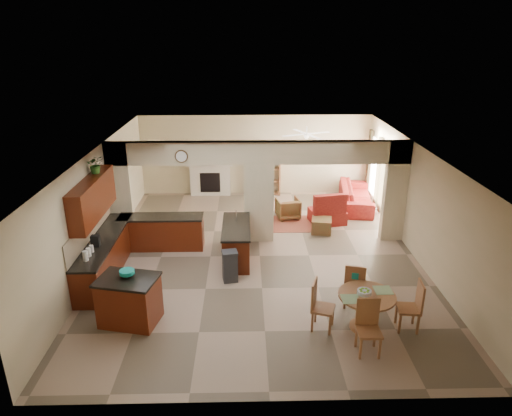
{
  "coord_description": "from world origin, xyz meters",
  "views": [
    {
      "loc": [
        -0.35,
        -10.59,
        5.43
      ],
      "look_at": [
        -0.09,
        0.3,
        1.22
      ],
      "focal_mm": 32.0,
      "sensor_mm": 36.0,
      "label": 1
    }
  ],
  "objects_px": {
    "kitchen_island": "(129,300)",
    "dining_table": "(366,306)",
    "sofa": "(356,196)",
    "armchair": "(288,208)"
  },
  "relations": [
    {
      "from": "kitchen_island",
      "to": "dining_table",
      "type": "xyz_separation_m",
      "value": [
        4.62,
        -0.32,
        0.01
      ]
    },
    {
      "from": "dining_table",
      "to": "armchair",
      "type": "relative_size",
      "value": 1.57
    },
    {
      "from": "kitchen_island",
      "to": "dining_table",
      "type": "relative_size",
      "value": 1.17
    },
    {
      "from": "kitchen_island",
      "to": "dining_table",
      "type": "bearing_deg",
      "value": 8.59
    },
    {
      "from": "kitchen_island",
      "to": "dining_table",
      "type": "height_order",
      "value": "kitchen_island"
    },
    {
      "from": "sofa",
      "to": "armchair",
      "type": "bearing_deg",
      "value": 121.14
    },
    {
      "from": "sofa",
      "to": "armchair",
      "type": "distance_m",
      "value": 2.54
    },
    {
      "from": "dining_table",
      "to": "sofa",
      "type": "xyz_separation_m",
      "value": [
        1.35,
        6.68,
        -0.13
      ]
    },
    {
      "from": "kitchen_island",
      "to": "armchair",
      "type": "height_order",
      "value": "kitchen_island"
    },
    {
      "from": "dining_table",
      "to": "sofa",
      "type": "distance_m",
      "value": 6.82
    }
  ]
}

